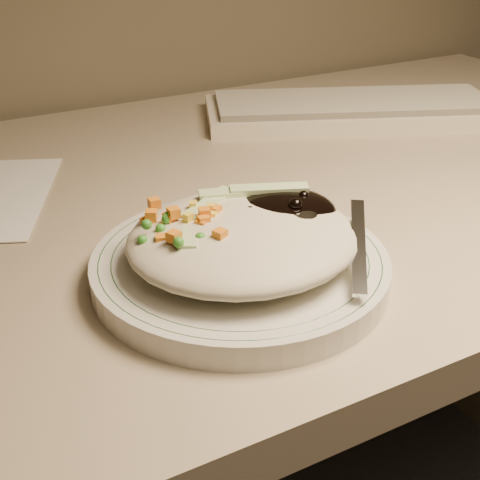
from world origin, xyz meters
name	(u,v)px	position (x,y,z in m)	size (l,w,h in m)	color
desk	(226,333)	(0.00, 1.38, 0.54)	(1.40, 0.70, 0.74)	gray
plate	(240,267)	(-0.08, 1.20, 0.75)	(0.25, 0.25, 0.02)	silver
plate_rim	(240,257)	(-0.08, 1.20, 0.76)	(0.24, 0.24, 0.00)	#144723
meal	(245,233)	(-0.07, 1.20, 0.78)	(0.21, 0.19, 0.05)	#B5AB93
keyboard	(353,109)	(0.27, 1.50, 0.75)	(0.43, 0.29, 0.03)	beige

